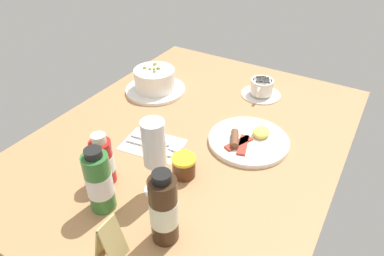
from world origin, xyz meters
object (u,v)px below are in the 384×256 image
(sauce_bottle_green, at_px, (99,182))
(menu_card, at_px, (109,239))
(cutlery_setting, at_px, (154,145))
(jam_jar, at_px, (184,166))
(sauce_bottle_brown, at_px, (164,210))
(sauce_bottle_red, at_px, (103,161))
(breakfast_plate, at_px, (249,140))
(wine_glass, at_px, (154,147))
(coffee_cup, at_px, (261,89))
(porridge_bowl, at_px, (155,81))

(sauce_bottle_green, distance_m, menu_card, 0.14)
(menu_card, bearing_deg, cutlery_setting, -157.78)
(jam_jar, xyz_separation_m, sauce_bottle_brown, (0.18, 0.07, 0.05))
(sauce_bottle_red, bearing_deg, breakfast_plate, 142.60)
(wine_glass, xyz_separation_m, menu_card, (0.19, 0.03, -0.09))
(menu_card, bearing_deg, coffee_cup, 178.45)
(jam_jar, height_order, sauce_bottle_brown, sauce_bottle_brown)
(sauce_bottle_brown, xyz_separation_m, breakfast_plate, (-0.39, 0.02, -0.07))
(wine_glass, bearing_deg, sauce_bottle_green, -36.11)
(breakfast_plate, bearing_deg, coffee_cup, -165.46)
(sauce_bottle_brown, bearing_deg, sauce_bottle_red, -106.21)
(coffee_cup, height_order, menu_card, menu_card)
(cutlery_setting, height_order, wine_glass, wine_glass)
(porridge_bowl, bearing_deg, menu_card, 28.10)
(wine_glass, distance_m, menu_card, 0.21)
(breakfast_plate, bearing_deg, porridge_bowl, -105.05)
(coffee_cup, distance_m, jam_jar, 0.49)
(coffee_cup, xyz_separation_m, menu_card, (0.76, -0.02, 0.02))
(porridge_bowl, distance_m, coffee_cup, 0.38)
(sauce_bottle_red, relative_size, menu_card, 1.44)
(sauce_bottle_green, distance_m, sauce_bottle_brown, 0.17)
(breakfast_plate, bearing_deg, sauce_bottle_red, -37.40)
(cutlery_setting, xyz_separation_m, coffee_cup, (-0.43, 0.16, 0.02))
(sauce_bottle_green, bearing_deg, breakfast_plate, 153.77)
(porridge_bowl, distance_m, sauce_bottle_brown, 0.64)
(coffee_cup, height_order, sauce_bottle_green, sauce_bottle_green)
(sauce_bottle_brown, height_order, sauce_bottle_red, sauce_bottle_brown)
(cutlery_setting, relative_size, sauce_bottle_brown, 1.02)
(cutlery_setting, bearing_deg, porridge_bowl, -145.24)
(sauce_bottle_green, bearing_deg, cutlery_setting, -172.17)
(porridge_bowl, xyz_separation_m, coffee_cup, (-0.17, 0.34, -0.02))
(menu_card, bearing_deg, porridge_bowl, -151.90)
(sauce_bottle_red, distance_m, breakfast_plate, 0.42)
(cutlery_setting, relative_size, menu_card, 1.87)
(jam_jar, relative_size, sauce_bottle_brown, 0.34)
(sauce_bottle_brown, bearing_deg, coffee_cup, -175.86)
(sauce_bottle_brown, bearing_deg, porridge_bowl, -142.47)
(porridge_bowl, relative_size, wine_glass, 1.05)
(wine_glass, bearing_deg, breakfast_plate, 157.91)
(sauce_bottle_green, bearing_deg, porridge_bowl, -156.98)
(wine_glass, relative_size, sauce_bottle_green, 1.20)
(porridge_bowl, height_order, sauce_bottle_red, sauce_bottle_red)
(sauce_bottle_green, height_order, sauce_bottle_red, sauce_bottle_green)
(wine_glass, height_order, menu_card, wine_glass)
(coffee_cup, xyz_separation_m, sauce_bottle_brown, (0.67, 0.05, 0.06))
(cutlery_setting, xyz_separation_m, sauce_bottle_green, (0.25, 0.03, 0.07))
(coffee_cup, relative_size, sauce_bottle_brown, 0.76)
(cutlery_setting, distance_m, sauce_bottle_green, 0.26)
(porridge_bowl, distance_m, cutlery_setting, 0.32)
(sauce_bottle_brown, relative_size, breakfast_plate, 0.78)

